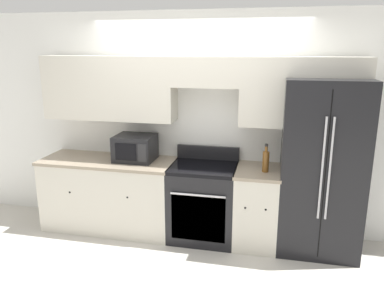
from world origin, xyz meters
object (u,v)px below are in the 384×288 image
at_px(refrigerator, 321,167).
at_px(microwave, 135,148).
at_px(oven_range, 203,201).
at_px(bottle, 266,161).

distance_m(refrigerator, microwave, 2.11).
xyz_separation_m(oven_range, microwave, (-0.84, 0.05, 0.59)).
bearing_deg(refrigerator, oven_range, -178.34).
distance_m(oven_range, bottle, 0.89).
bearing_deg(refrigerator, bottle, -171.03).
height_order(oven_range, microwave, microwave).
height_order(oven_range, refrigerator, refrigerator).
relative_size(refrigerator, microwave, 4.13).
bearing_deg(oven_range, microwave, 176.33).
bearing_deg(bottle, oven_range, 175.45).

